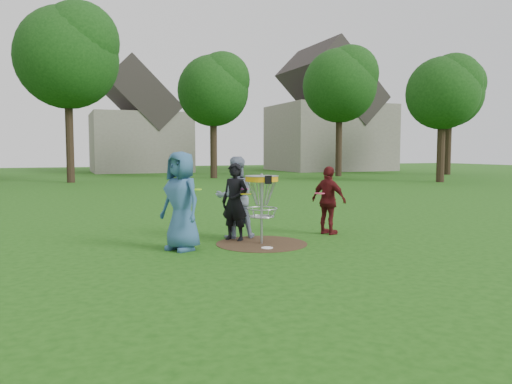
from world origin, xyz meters
name	(u,v)px	position (x,y,z in m)	size (l,w,h in m)	color
ground	(262,244)	(0.00, 0.00, 0.00)	(100.00, 100.00, 0.00)	#19470F
dirt_patch	(262,244)	(0.00, 0.00, 0.00)	(1.80, 1.80, 0.01)	#47331E
player_blue	(181,201)	(-1.60, -0.02, 0.91)	(0.89, 0.58, 1.82)	#2E5780
player_black	(235,202)	(-0.36, 0.56, 0.79)	(0.58, 0.38, 1.58)	black
player_grey	(235,197)	(-0.25, 0.84, 0.85)	(0.83, 0.65, 1.71)	#7E8AA3
player_maroon	(329,200)	(1.79, 0.50, 0.75)	(0.87, 0.36, 1.49)	#571416
disc_on_grass	(267,248)	(-0.08, -0.47, 0.01)	(0.22, 0.22, 0.02)	white
disc_golf_basket	(262,192)	(0.00, 0.00, 1.02)	(0.66, 0.67, 1.38)	#9EA0A5
held_discs	(253,191)	(-0.04, 0.33, 1.01)	(3.06, 0.81, 0.22)	#93EF1A
tree_row	(132,74)	(0.44, 20.67, 6.21)	(51.20, 17.42, 9.90)	#38281C
house_row	(165,123)	(4.78, 33.07, 4.14)	(44.50, 10.65, 11.62)	gray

